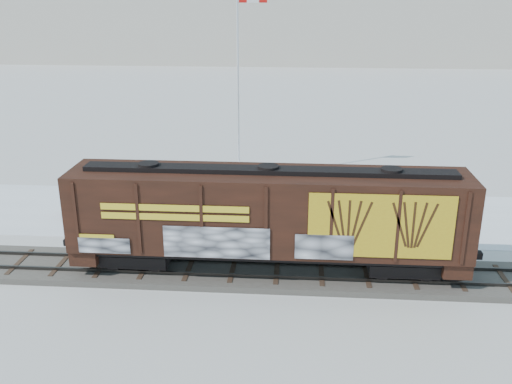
# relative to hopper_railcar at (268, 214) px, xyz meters

# --- Properties ---
(ground) EXTENTS (500.00, 500.00, 0.00)m
(ground) POSITION_rel_hopper_railcar_xyz_m (-1.59, 0.01, -3.03)
(ground) COLOR white
(ground) RESTS_ON ground
(rail_track) EXTENTS (50.00, 3.40, 0.43)m
(rail_track) POSITION_rel_hopper_railcar_xyz_m (-1.59, 0.01, -2.88)
(rail_track) COLOR #59544C
(rail_track) RESTS_ON ground
(parking_strip) EXTENTS (40.00, 8.00, 0.03)m
(parking_strip) POSITION_rel_hopper_railcar_xyz_m (-1.59, 7.51, -3.01)
(parking_strip) COLOR white
(parking_strip) RESTS_ON ground
(hopper_railcar) EXTENTS (17.22, 3.06, 4.69)m
(hopper_railcar) POSITION_rel_hopper_railcar_xyz_m (0.00, 0.00, 0.00)
(hopper_railcar) COLOR black
(hopper_railcar) RESTS_ON rail_track
(flagpole) EXTENTS (2.30, 0.90, 12.72)m
(flagpole) POSITION_rel_hopper_railcar_xyz_m (-2.62, 13.70, 1.76)
(flagpole) COLOR silver
(flagpole) RESTS_ON ground
(car_silver) EXTENTS (5.38, 3.74, 1.70)m
(car_silver) POSITION_rel_hopper_railcar_xyz_m (-9.84, 7.24, -2.15)
(car_silver) COLOR silver
(car_silver) RESTS_ON parking_strip
(car_white) EXTENTS (4.90, 2.92, 1.53)m
(car_white) POSITION_rel_hopper_railcar_xyz_m (-1.01, 7.01, -2.23)
(car_white) COLOR silver
(car_white) RESTS_ON parking_strip
(car_dark) EXTENTS (4.55, 3.02, 1.22)m
(car_dark) POSITION_rel_hopper_railcar_xyz_m (7.39, 7.42, -2.39)
(car_dark) COLOR #21232A
(car_dark) RESTS_ON parking_strip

